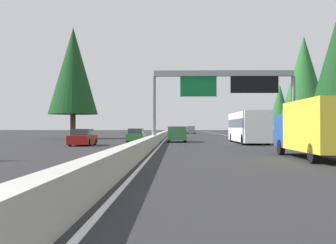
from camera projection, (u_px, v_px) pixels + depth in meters
The scene contains 14 objects.
ground_plane at pixel (165, 138), 61.93m from camera, with size 320.00×320.00×0.00m, color #262628.
median_barrier at pixel (166, 133), 81.94m from camera, with size 180.00×0.56×0.90m, color #ADAAA3.
shoulder_stripe_right at pixel (234, 137), 71.70m from camera, with size 160.00×0.16×0.01m, color silver.
shoulder_stripe_median at pixel (168, 136), 71.93m from camera, with size 160.00×0.16×0.01m, color silver.
sign_gantry_overhead at pixel (225, 86), 37.07m from camera, with size 0.50×12.68×6.63m.
box_truck_near_right at pixel (317, 127), 21.40m from camera, with size 8.50×2.40×2.95m.
bus_far_right at pixel (248, 126), 42.40m from camera, with size 11.50×2.55×3.10m.
minivan_mid_center at pixel (177, 133), 45.64m from camera, with size 5.00×1.95×1.69m.
pickup_far_left at pixel (191, 130), 105.68m from camera, with size 5.60×2.00×1.86m.
oncoming_near at pixel (83, 138), 36.91m from camera, with size 4.40×1.80×1.47m.
oncoming_far at pixel (136, 136), 46.16m from camera, with size 4.40×1.80×1.47m.
conifer_right_mid at pixel (304, 77), 48.03m from camera, with size 5.32×5.32×12.09m.
conifer_right_far at pixel (280, 105), 72.63m from camera, with size 3.95×3.95×8.97m.
conifer_left_near at pixel (73, 71), 58.33m from camera, with size 6.83×6.83×15.52m.
Camera 1 is at (-1.94, -1.71, 1.64)m, focal length 44.89 mm.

